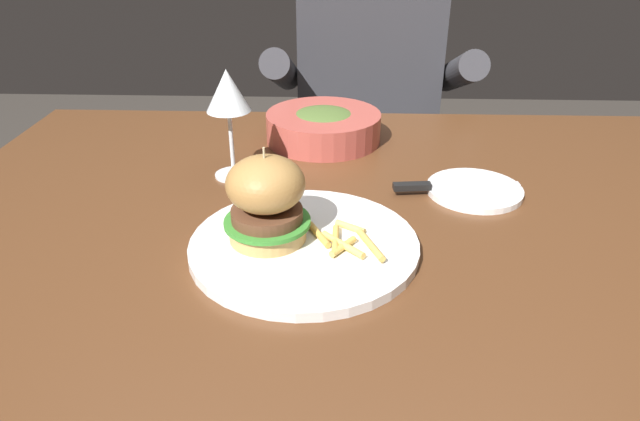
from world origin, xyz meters
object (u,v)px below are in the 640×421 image
wine_glass (228,95)px  bread_plate (474,190)px  burger_sandwich (266,199)px  soup_bowl (323,126)px  main_plate (304,245)px  diner_person (366,142)px  table_knife (444,186)px

wine_glass → bread_plate: bearing=-7.3°
burger_sandwich → wine_glass: wine_glass is taller
soup_bowl → wine_glass: bearing=-130.9°
soup_bowl → main_plate: bearing=-91.9°
bread_plate → soup_bowl: size_ratio=0.69×
wine_glass → bread_plate: 0.42m
main_plate → bread_plate: (0.26, 0.18, -0.00)m
bread_plate → diner_person: 0.71m
soup_bowl → diner_person: (0.10, 0.45, -0.21)m
main_plate → bread_plate: 0.32m
burger_sandwich → bread_plate: 0.36m
burger_sandwich → bread_plate: bearing=29.4°
burger_sandwich → table_knife: (0.26, 0.17, -0.06)m
main_plate → diner_person: diner_person is taller
table_knife → diner_person: (-0.10, 0.67, -0.19)m
wine_glass → bread_plate: (0.40, -0.05, -0.14)m
bread_plate → table_knife: size_ratio=0.74×
burger_sandwich → soup_bowl: 0.40m
main_plate → wine_glass: (-0.13, 0.23, 0.13)m
wine_glass → burger_sandwich: bearing=-69.2°
wine_glass → diner_person: size_ratio=0.16×
burger_sandwich → bread_plate: (0.31, 0.17, -0.07)m
wine_glass → diner_person: 0.74m
main_plate → table_knife: bearing=39.6°
burger_sandwich → table_knife: size_ratio=0.64×
main_plate → table_knife: (0.21, 0.18, 0.01)m
bread_plate → soup_bowl: (-0.25, 0.22, 0.03)m
main_plate → wine_glass: bearing=120.1°
main_plate → burger_sandwich: (-0.05, 0.01, 0.06)m
burger_sandwich → wine_glass: (-0.09, 0.23, 0.07)m
table_knife → soup_bowl: 0.30m
bread_plate → table_knife: (-0.05, -0.01, 0.01)m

